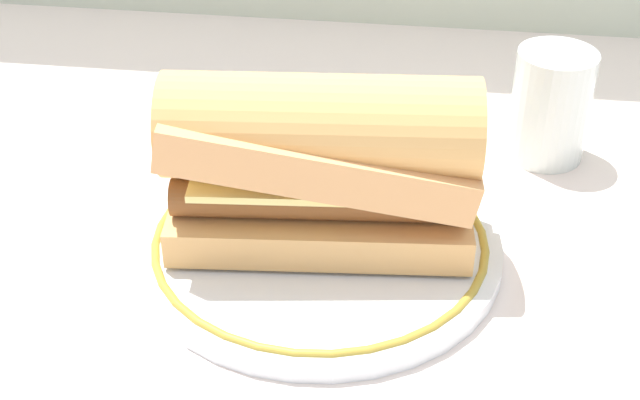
{
  "coord_description": "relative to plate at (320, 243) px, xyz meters",
  "views": [
    {
      "loc": [
        0.1,
        -0.51,
        0.39
      ],
      "look_at": [
        0.03,
        -0.01,
        0.04
      ],
      "focal_mm": 50.31,
      "sensor_mm": 36.0,
      "label": 1
    }
  ],
  "objects": [
    {
      "name": "plate",
      "position": [
        0.0,
        0.0,
        0.0
      ],
      "size": [
        0.26,
        0.26,
        0.01
      ],
      "color": "white",
      "rests_on": "ground_plane"
    },
    {
      "name": "drinking_glass",
      "position": [
        0.17,
        0.16,
        0.03
      ],
      "size": [
        0.06,
        0.06,
        0.09
      ],
      "color": "silver",
      "rests_on": "ground_plane"
    },
    {
      "name": "sausage_sandwich",
      "position": [
        -0.0,
        0.0,
        0.07
      ],
      "size": [
        0.21,
        0.1,
        0.12
      ],
      "rotation": [
        0.0,
        0.0,
        0.09
      ],
      "color": "#E2A864",
      "rests_on": "plate"
    },
    {
      "name": "ground_plane",
      "position": [
        -0.03,
        0.01,
        -0.01
      ],
      "size": [
        1.5,
        1.5,
        0.0
      ],
      "primitive_type": "plane",
      "color": "silver"
    }
  ]
}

